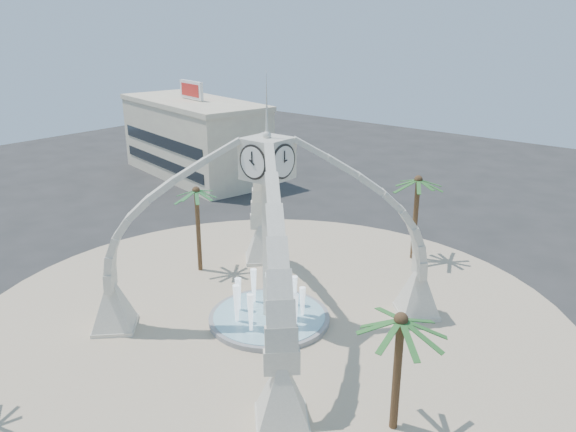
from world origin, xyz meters
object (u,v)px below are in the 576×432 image
Objects in this scene: clock_tower at (268,229)px; fountain at (269,317)px; palm_east at (401,321)px; palm_north at (418,181)px; palm_west at (196,192)px.

clock_tower reaches higher than fountain.
clock_tower is 12.19m from palm_east.
palm_north reaches higher than fountain.
palm_north reaches higher than palm_east.
fountain is at bearing -14.63° from palm_west.
clock_tower is at bearing 161.23° from palm_east.
clock_tower reaches higher than palm_north.
palm_north is at bearing 115.28° from palm_east.
fountain is at bearing 90.00° from clock_tower.
fountain is 1.04× the size of palm_north.
clock_tower is at bearing -14.64° from palm_west.
palm_east is (11.53, -3.92, 5.63)m from fountain.
palm_east is 0.89× the size of palm_north.
palm_east is 22.01m from palm_west.
clock_tower reaches higher than palm_east.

